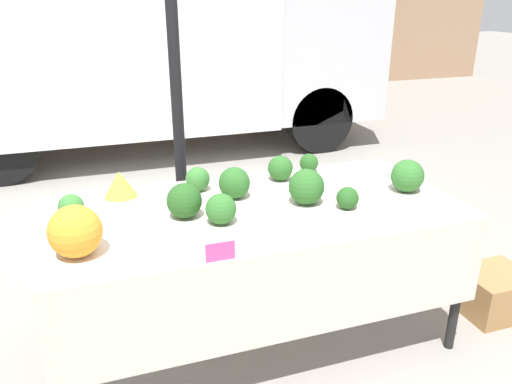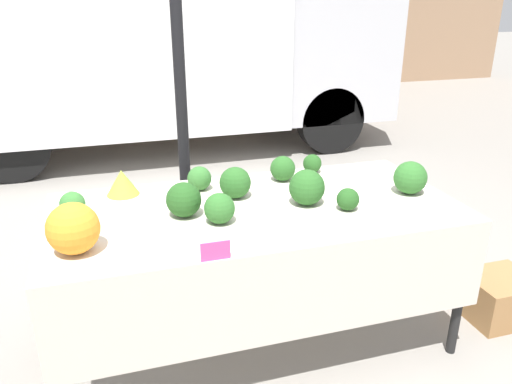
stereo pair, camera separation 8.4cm
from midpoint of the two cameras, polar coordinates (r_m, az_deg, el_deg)
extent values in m
plane|color=gray|center=(2.95, 0.85, -16.07)|extent=(40.00, 40.00, 0.00)
cylinder|color=black|center=(3.05, -7.86, 11.98)|extent=(0.07, 0.07, 2.61)
cube|color=white|center=(6.16, -16.40, 16.78)|extent=(3.85, 1.89, 2.03)
cube|color=silver|center=(6.77, 7.51, 15.38)|extent=(1.41, 1.74, 1.46)
cylinder|color=black|center=(6.14, 8.86, 8.14)|extent=(0.80, 0.22, 0.80)
cylinder|color=black|center=(7.51, 3.88, 10.79)|extent=(0.80, 0.22, 0.80)
cylinder|color=black|center=(5.65, -25.93, 5.01)|extent=(0.80, 0.22, 0.80)
cylinder|color=black|center=(7.11, -24.31, 8.33)|extent=(0.80, 0.22, 0.80)
cube|color=beige|center=(2.55, 0.94, -1.99)|extent=(2.07, 0.98, 0.03)
cube|color=beige|center=(2.26, 4.72, -12.22)|extent=(2.07, 0.01, 0.44)
cylinder|color=black|center=(2.30, -20.49, -18.12)|extent=(0.05, 0.05, 0.77)
cylinder|color=black|center=(2.84, 23.14, -10.33)|extent=(0.05, 0.05, 0.77)
cylinder|color=black|center=(3.02, -19.80, -7.80)|extent=(0.05, 0.05, 0.77)
cylinder|color=black|center=(3.45, 14.28, -3.39)|extent=(0.05, 0.05, 0.77)
sphere|color=orange|center=(2.18, -19.15, -3.97)|extent=(0.22, 0.22, 0.22)
cone|color=#93B238|center=(2.75, -14.21, 1.07)|extent=(0.17, 0.17, 0.14)
sphere|color=#2D6628|center=(2.34, -3.17, -1.89)|extent=(0.15, 0.15, 0.15)
sphere|color=#285B23|center=(2.63, -1.48, 1.07)|extent=(0.17, 0.17, 0.17)
sphere|color=#23511E|center=(2.42, -7.28, -0.89)|extent=(0.17, 0.17, 0.17)
sphere|color=#336B2D|center=(2.75, -5.62, 1.56)|extent=(0.13, 0.13, 0.13)
sphere|color=#23511E|center=(3.04, 7.24, 3.25)|extent=(0.11, 0.11, 0.11)
sphere|color=#23511E|center=(2.53, 11.39, -0.82)|extent=(0.11, 0.11, 0.11)
sphere|color=#285B23|center=(2.56, 6.77, 0.53)|extent=(0.18, 0.18, 0.18)
sphere|color=#2D6628|center=(2.82, 18.03, 1.56)|extent=(0.18, 0.18, 0.18)
sphere|color=#387533|center=(2.56, -19.37, -1.31)|extent=(0.12, 0.12, 0.12)
sphere|color=#285B23|center=(2.88, 3.91, 2.69)|extent=(0.15, 0.15, 0.15)
cube|color=#EF4793|center=(2.03, -3.47, -6.75)|extent=(0.12, 0.01, 0.08)
cube|color=#9E7042|center=(3.37, 26.64, -10.69)|extent=(0.39, 0.35, 0.27)
camera|label=1|loc=(0.04, -89.04, 0.38)|focal=35.00mm
camera|label=2|loc=(0.04, 90.96, -0.38)|focal=35.00mm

